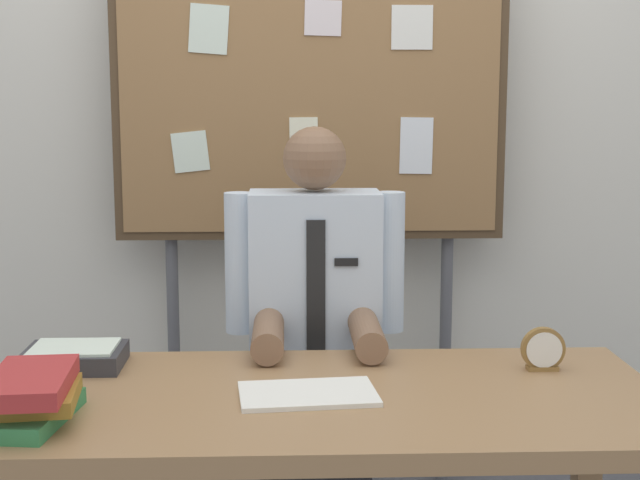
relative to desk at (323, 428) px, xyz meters
The scene contains 8 objects.
back_wall 1.48m from the desk, 90.00° to the left, with size 6.40×0.08×2.70m, color silver.
desk is the anchor object (origin of this frame).
person 0.61m from the desk, 90.00° to the left, with size 0.55×0.56×1.36m.
bulletin_board 1.36m from the desk, 90.00° to the left, with size 1.39×0.09×2.02m.
book_stack 0.70m from the desk, 165.30° to the right, with size 0.23×0.31×0.11m.
open_notebook 0.10m from the desk, 151.73° to the right, with size 0.33×0.21×0.01m, color white.
desk_clock 0.63m from the desk, 16.02° to the left, with size 0.12×0.04×0.12m.
paper_tray 0.71m from the desk, 159.45° to the left, with size 0.26×0.20×0.06m.
Camera 1 is at (-0.09, -2.11, 1.44)m, focal length 50.70 mm.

